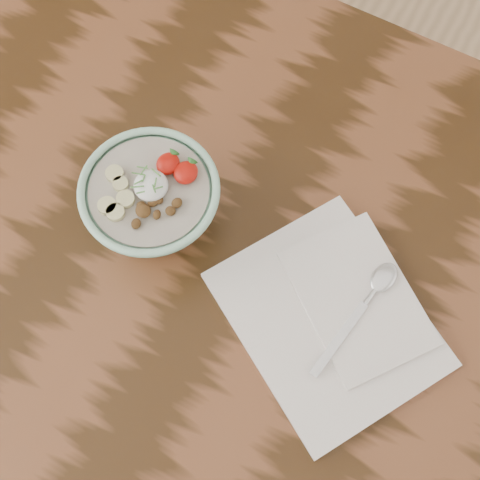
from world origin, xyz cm
name	(u,v)px	position (x,y,z in cm)	size (l,w,h in cm)	color
table	(229,286)	(0.00, 0.00, 65.70)	(160.00, 90.00, 75.00)	#351F0D
breakfast_bowl	(152,202)	(-11.07, 0.97, 80.74)	(17.06, 17.06, 11.32)	#9ED4B6
napkin	(334,315)	(14.85, 0.26, 75.68)	(33.28, 31.51, 1.61)	white
spoon	(373,293)	(17.84, 4.67, 76.99)	(4.75, 17.53, 0.91)	silver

